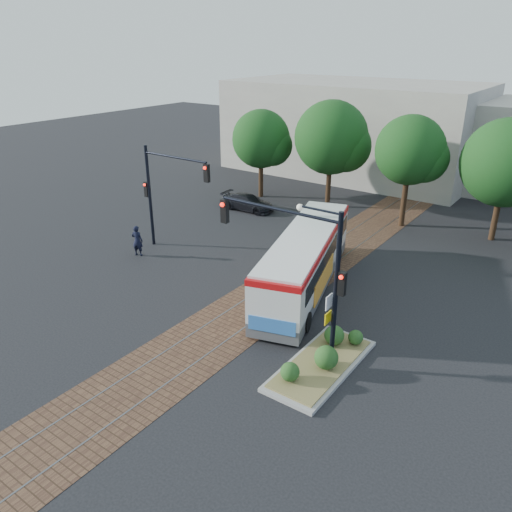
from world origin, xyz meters
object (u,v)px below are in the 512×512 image
object	(u,v)px
city_bus	(305,258)
signal_pole_main	(307,260)
signal_pole_left	(162,185)
traffic_island	(323,359)
parked_car	(248,202)
officer	(137,241)

from	to	relation	value
city_bus	signal_pole_main	xyz separation A→B (m)	(2.96, -5.12, 2.54)
signal_pole_left	traffic_island	bearing A→B (deg)	-20.36
signal_pole_left	parked_car	xyz separation A→B (m)	(-0.44, 8.66, -3.28)
city_bus	parked_car	bearing A→B (deg)	122.64
officer	parked_car	world-z (taller)	officer
signal_pole_main	signal_pole_left	distance (m)	13.14
traffic_island	signal_pole_main	distance (m)	3.95
traffic_island	parked_car	size ratio (longest dim) A/B	1.30
signal_pole_left	parked_car	size ratio (longest dim) A/B	1.50
city_bus	officer	world-z (taller)	city_bus
parked_car	signal_pole_left	bearing A→B (deg)	179.58
signal_pole_main	signal_pole_left	world-z (taller)	signal_pole_main
signal_pole_left	officer	size ratio (longest dim) A/B	3.34
city_bus	signal_pole_main	world-z (taller)	signal_pole_main
city_bus	officer	xyz separation A→B (m)	(-9.87, -2.03, -0.72)
city_bus	parked_car	world-z (taller)	city_bus
city_bus	traffic_island	world-z (taller)	city_bus
signal_pole_left	officer	bearing A→B (deg)	-109.23
officer	signal_pole_main	bearing A→B (deg)	147.19
traffic_island	signal_pole_main	bearing A→B (deg)	174.64
signal_pole_main	traffic_island	bearing A→B (deg)	-5.36
signal_pole_left	signal_pole_main	bearing A→B (deg)	-21.45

